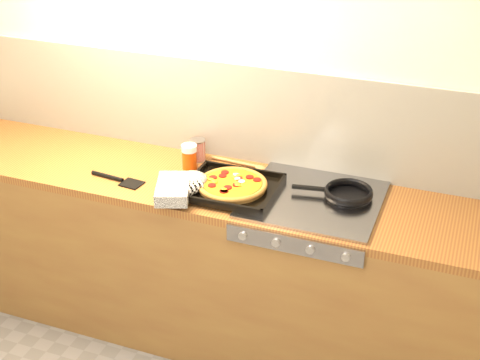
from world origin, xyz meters
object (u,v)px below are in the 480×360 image
at_px(frying_pan, 347,193).
at_px(tomato_can, 198,150).
at_px(juice_glass, 189,157).
at_px(pizza_on_tray, 216,186).

relative_size(frying_pan, tomato_can, 3.36).
bearing_deg(tomato_can, juice_glass, -89.94).
height_order(pizza_on_tray, juice_glass, juice_glass).
height_order(frying_pan, tomato_can, tomato_can).
xyz_separation_m(tomato_can, juice_glass, (0.00, -0.10, 0.01)).
bearing_deg(pizza_on_tray, juice_glass, 138.94).
distance_m(tomato_can, juice_glass, 0.10).
xyz_separation_m(frying_pan, tomato_can, (-0.80, 0.13, 0.02)).
bearing_deg(frying_pan, juice_glass, 177.44).
bearing_deg(pizza_on_tray, tomato_can, 127.49).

